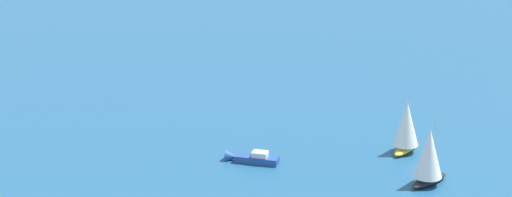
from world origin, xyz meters
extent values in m
ellipsoid|color=black|center=(-38.36, -15.10, 0.70)|extent=(10.18, 6.89, 1.40)
cylinder|color=#B2B2B7|center=(-39.03, -15.43, 7.13)|extent=(0.14, 0.14, 11.46)
cone|color=white|center=(-37.91, -14.89, 6.55)|extent=(7.33, 7.33, 9.74)
ellipsoid|color=gold|center=(-41.32, -31.81, 0.68)|extent=(9.19, 8.30, 1.36)
cylinder|color=#B2B2B7|center=(-41.87, -32.27, 6.94)|extent=(0.14, 0.14, 11.16)
cone|color=white|center=(-40.94, -31.50, 6.38)|extent=(7.52, 7.52, 9.48)
cube|color=#23478C|center=(-9.36, -34.78, 0.71)|extent=(9.06, 7.10, 1.42)
cone|color=#23478C|center=(-4.74, -37.65, 0.71)|extent=(3.43, 3.62, 2.85)
cube|color=silver|center=(-9.93, -34.43, 1.96)|extent=(3.84, 3.57, 1.07)
camera|label=1|loc=(41.83, 137.65, 75.26)|focal=66.73mm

